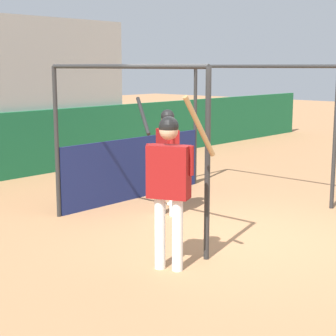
# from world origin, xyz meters

# --- Properties ---
(ground_plane) EXTENTS (60.00, 60.00, 0.00)m
(ground_plane) POSITION_xyz_m (0.00, 0.00, 0.00)
(ground_plane) COLOR #A8754C
(outfield_wall) EXTENTS (24.00, 0.12, 1.44)m
(outfield_wall) POSITION_xyz_m (0.00, 6.11, 0.72)
(outfield_wall) COLOR #196038
(outfield_wall) RESTS_ON ground
(batting_cage) EXTENTS (3.54, 3.12, 2.44)m
(batting_cage) POSITION_xyz_m (0.69, 2.29, 1.06)
(batting_cage) COLOR #282828
(batting_cage) RESTS_ON ground
(player_batter) EXTENTS (0.61, 0.94, 1.91)m
(player_batter) POSITION_xyz_m (0.20, 1.61, 1.04)
(player_batter) COLOR white
(player_batter) RESTS_ON ground
(player_waiting) EXTENTS (0.61, 0.68, 2.10)m
(player_waiting) POSITION_xyz_m (-1.64, -0.10, 1.13)
(player_waiting) COLOR white
(player_waiting) RESTS_ON ground
(baseball) EXTENTS (0.07, 0.07, 0.07)m
(baseball) POSITION_xyz_m (0.65, 1.96, 0.04)
(baseball) COLOR white
(baseball) RESTS_ON ground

